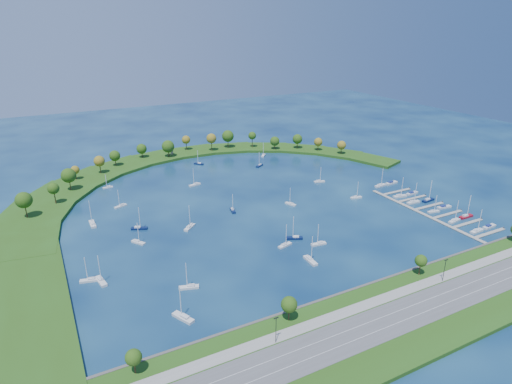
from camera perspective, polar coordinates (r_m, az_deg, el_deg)
name	(u,v)px	position (r m, az deg, el deg)	size (l,w,h in m)	color
ground	(253,202)	(261.94, -0.47, -1.36)	(700.00, 700.00, 0.00)	#071D44
south_shoreline	(403,314)	(175.14, 18.84, -14.98)	(420.00, 43.10, 11.60)	#284C14
breakwater	(156,188)	(289.37, -13.13, 0.54)	(286.74, 247.64, 2.00)	#284C14
breakwater_trees	(185,151)	(332.27, -9.37, 5.34)	(237.68, 96.37, 14.99)	#382314
harbor_tower	(172,152)	(357.04, -11.06, 5.26)	(2.60, 2.60, 4.40)	gray
dock_system	(432,212)	(268.31, 22.29, -2.41)	(24.28, 82.00, 1.60)	gray
moored_boat_0	(101,280)	(195.82, -19.82, -10.94)	(4.01, 9.24, 13.14)	silver
moored_boat_1	(319,243)	(215.17, 8.29, -6.71)	(7.93, 3.17, 11.33)	silver
moored_boat_2	(90,280)	(198.16, -21.13, -10.74)	(8.17, 4.10, 11.56)	silver
moored_boat_3	(121,206)	(267.21, -17.46, -1.72)	(7.87, 4.85, 11.22)	silver
moored_boat_4	(195,184)	(291.22, -8.08, 1.02)	(8.53, 4.09, 12.08)	silver
moored_boat_5	(183,317)	(167.15, -9.59, -15.97)	(6.47, 9.64, 13.85)	silver
moored_boat_6	(294,237)	(219.18, 5.10, -5.99)	(8.61, 5.91, 12.42)	#09163C
moored_boat_7	(92,223)	(248.71, -20.81, -3.91)	(2.78, 9.53, 13.96)	silver
moored_boat_8	(356,197)	(274.57, 13.08, -0.64)	(7.60, 3.33, 10.80)	silver
moored_boat_9	(285,245)	(212.09, 3.85, -6.96)	(8.12, 4.17, 11.50)	silver
moored_boat_10	(291,203)	(258.74, 4.61, -1.52)	(4.46, 7.48, 10.63)	silver
moored_boat_11	(260,165)	(327.48, 0.48, 3.57)	(7.65, 5.97, 11.33)	#09163C
moored_boat_12	(199,163)	(334.59, -7.56, 3.77)	(6.59, 7.10, 11.14)	#09163C
moored_boat_13	(139,228)	(236.30, -15.20, -4.57)	(8.70, 5.63, 12.46)	#09163C
moored_boat_14	(263,155)	(353.24, 0.99, 4.92)	(6.72, 7.31, 11.42)	silver
moored_boat_15	(310,260)	(200.54, 7.19, -8.88)	(2.83, 9.07, 13.22)	silver
moored_boat_16	(190,227)	(231.75, -8.78, -4.56)	(8.02, 7.69, 12.77)	silver
moored_boat_17	(319,181)	(297.47, 8.36, 1.45)	(7.75, 4.09, 10.97)	silver
moored_boat_18	(138,242)	(222.12, -15.31, -6.35)	(6.12, 7.57, 11.31)	silver
moored_boat_19	(189,286)	(183.09, -8.84, -12.23)	(8.51, 4.64, 12.05)	silver
moored_boat_20	(108,187)	(300.33, -19.00, 0.65)	(6.50, 1.88, 9.53)	silver
moored_boat_21	(233,210)	(249.61, -3.11, -2.37)	(3.46, 7.58, 10.75)	#09163C
docked_boat_0	(477,230)	(252.91, 27.16, -4.54)	(8.76, 2.94, 12.68)	silver
docked_boat_1	(489,226)	(261.37, 28.44, -4.03)	(9.04, 3.18, 1.81)	silver
docked_boat_2	(454,220)	(260.12, 24.74, -3.41)	(8.77, 3.66, 12.51)	silver
docked_boat_3	(466,216)	(268.47, 26.02, -2.87)	(9.09, 2.65, 13.32)	maroon
docked_boat_4	(434,211)	(268.05, 22.41, -2.33)	(7.49, 3.24, 10.65)	silver
docked_boat_5	(444,207)	(276.67, 23.59, -1.82)	(9.24, 3.60, 1.84)	silver
docked_boat_6	(413,202)	(277.01, 20.07, -1.22)	(8.86, 2.75, 12.92)	silver
docked_boat_7	(428,200)	(283.36, 21.81, -0.95)	(9.26, 3.56, 13.27)	#09163C
docked_boat_8	(400,196)	(283.82, 18.49, -0.46)	(9.19, 3.81, 13.11)	silver
docked_boat_9	(412,193)	(291.29, 19.91, -0.14)	(9.24, 3.43, 1.84)	silver
docked_boat_10	(380,185)	(298.47, 16.13, 0.88)	(9.01, 3.43, 12.93)	silver
docked_boat_11	(391,183)	(305.46, 17.44, 1.17)	(9.93, 3.61, 1.98)	silver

